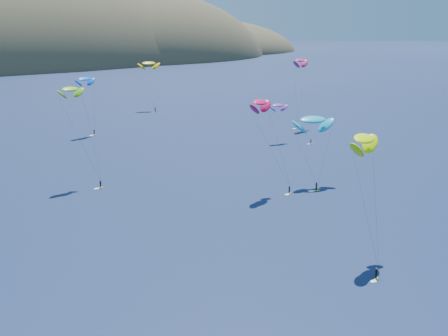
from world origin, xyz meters
TOP-DOWN VIEW (x-y plane):
  - kitesurfer_2 at (-3.53, 43.91)m, footprint 12.02×14.25m
  - kitesurfer_3 at (-27.58, 118.95)m, footprint 7.85×11.56m
  - kitesurfer_4 at (0.50, 179.81)m, footprint 9.24×7.27m
  - kitesurfer_5 at (22.26, 85.09)m, footprint 11.75×10.90m
  - kitesurfer_6 at (48.32, 130.69)m, footprint 10.77×11.38m
  - kitesurfer_8 at (73.08, 148.47)m, footprint 9.85×7.09m
  - kitesurfer_9 at (6.49, 86.38)m, footprint 9.79×10.40m
  - kitesurfer_11 at (47.47, 221.19)m, footprint 10.22×12.46m

SIDE VIEW (x-z plane):
  - kitesurfer_6 at x=48.32m, z-range 5.16..19.38m
  - kitesurfer_5 at x=22.26m, z-range 6.56..25.80m
  - kitesurfer_4 at x=0.50m, z-range 8.63..30.71m
  - kitesurfer_11 at x=47.47m, z-range 8.88..32.08m
  - kitesurfer_2 at x=-3.53m, z-range 9.14..32.76m
  - kitesurfer_9 at x=6.49m, z-range 9.60..33.63m
  - kitesurfer_3 at x=-27.58m, z-range 10.82..36.68m
  - kitesurfer_8 at x=73.08m, z-range 11.22..38.78m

